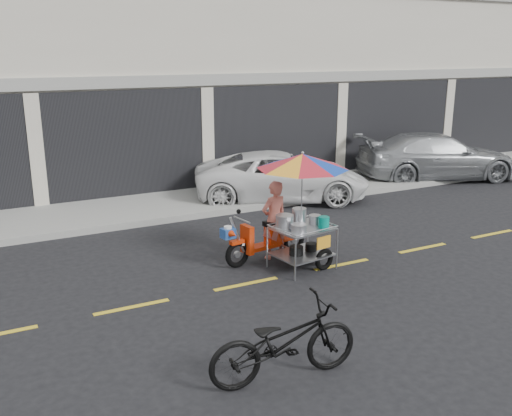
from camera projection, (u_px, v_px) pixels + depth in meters
name	position (u px, v px, depth m)	size (l,w,h in m)	color
ground	(342.00, 265.00, 10.70)	(90.00, 90.00, 0.00)	black
sidewalk	(223.00, 196.00, 15.39)	(45.00, 3.00, 0.15)	gray
shophouse_block	(235.00, 39.00, 19.87)	(36.00, 8.11, 10.40)	beige
centerline	(342.00, 264.00, 10.70)	(42.00, 0.10, 0.01)	gold
white_pickup	(282.00, 176.00, 15.16)	(2.12, 4.60, 1.28)	white
silver_pickup	(437.00, 156.00, 17.56)	(1.99, 4.90, 1.42)	#999C9F
near_bicycle	(284.00, 342.00, 6.87)	(0.67, 1.92, 1.01)	black
food_vendor_rig	(291.00, 193.00, 10.41)	(2.35, 1.90, 2.17)	black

